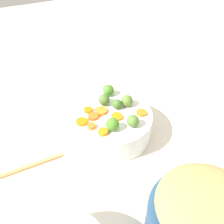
% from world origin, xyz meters
% --- Properties ---
extents(tabletop, '(2.40, 2.40, 0.02)m').
position_xyz_m(tabletop, '(0.00, 0.00, 0.01)').
color(tabletop, beige).
rests_on(tabletop, ground).
extents(serving_bowl_carrots, '(0.24, 0.24, 0.08)m').
position_xyz_m(serving_bowl_carrots, '(0.02, -0.03, 0.06)').
color(serving_bowl_carrots, white).
rests_on(serving_bowl_carrots, tabletop).
extents(stuffing_mound, '(0.21, 0.21, 0.06)m').
position_xyz_m(stuffing_mound, '(0.40, 0.02, 0.15)').
color(stuffing_mound, tan).
rests_on(stuffing_mound, metal_pot).
extents(carrot_slice_0, '(0.04, 0.04, 0.01)m').
position_xyz_m(carrot_slice_0, '(0.08, -0.08, 0.11)').
color(carrot_slice_0, orange).
rests_on(carrot_slice_0, serving_bowl_carrots).
extents(carrot_slice_1, '(0.03, 0.03, 0.01)m').
position_xyz_m(carrot_slice_1, '(0.05, -0.10, 0.11)').
color(carrot_slice_1, orange).
rests_on(carrot_slice_1, serving_bowl_carrots).
extents(carrot_slice_2, '(0.04, 0.04, 0.01)m').
position_xyz_m(carrot_slice_2, '(0.05, 0.06, 0.11)').
color(carrot_slice_2, orange).
rests_on(carrot_slice_2, serving_bowl_carrots).
extents(carrot_slice_3, '(0.05, 0.05, 0.01)m').
position_xyz_m(carrot_slice_3, '(0.04, -0.02, 0.11)').
color(carrot_slice_3, orange).
rests_on(carrot_slice_3, serving_bowl_carrots).
extents(carrot_slice_4, '(0.04, 0.04, 0.01)m').
position_xyz_m(carrot_slice_4, '(0.01, -0.08, 0.11)').
color(carrot_slice_4, orange).
rests_on(carrot_slice_4, serving_bowl_carrots).
extents(carrot_slice_5, '(0.05, 0.05, 0.01)m').
position_xyz_m(carrot_slice_5, '(-0.00, -0.05, 0.11)').
color(carrot_slice_5, orange).
rests_on(carrot_slice_5, serving_bowl_carrots).
extents(carrot_slice_6, '(0.04, 0.04, 0.01)m').
position_xyz_m(carrot_slice_6, '(-0.02, -0.09, 0.11)').
color(carrot_slice_6, orange).
rests_on(carrot_slice_6, serving_bowl_carrots).
extents(carrot_slice_7, '(0.04, 0.04, 0.01)m').
position_xyz_m(carrot_slice_7, '(0.02, -0.12, 0.11)').
color(carrot_slice_7, orange).
rests_on(carrot_slice_7, serving_bowl_carrots).
extents(brussels_sprout_0, '(0.04, 0.04, 0.04)m').
position_xyz_m(brussels_sprout_0, '(-0.03, -0.03, 0.12)').
color(brussels_sprout_0, '#4B6D2D').
rests_on(brussels_sprout_0, serving_bowl_carrots).
extents(brussels_sprout_1, '(0.04, 0.04, 0.04)m').
position_xyz_m(brussels_sprout_1, '(-0.07, -0.00, 0.12)').
color(brussels_sprout_1, '#4B832A').
rests_on(brussels_sprout_1, serving_bowl_carrots).
extents(brussels_sprout_2, '(0.04, 0.04, 0.04)m').
position_xyz_m(brussels_sprout_2, '(0.08, -0.05, 0.12)').
color(brussels_sprout_2, '#498627').
rests_on(brussels_sprout_2, serving_bowl_carrots).
extents(brussels_sprout_3, '(0.03, 0.03, 0.03)m').
position_xyz_m(brussels_sprout_3, '(0.00, 0.00, 0.12)').
color(brussels_sprout_3, '#466F2D').
rests_on(brussels_sprout_3, serving_bowl_carrots).
extents(brussels_sprout_4, '(0.04, 0.04, 0.04)m').
position_xyz_m(brussels_sprout_4, '(0.09, 0.01, 0.12)').
color(brussels_sprout_4, '#5B8034').
rests_on(brussels_sprout_4, serving_bowl_carrots).
extents(brussels_sprout_5, '(0.04, 0.04, 0.04)m').
position_xyz_m(brussels_sprout_5, '(0.00, 0.03, 0.12)').
color(brussels_sprout_5, olive).
rests_on(brussels_sprout_5, serving_bowl_carrots).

